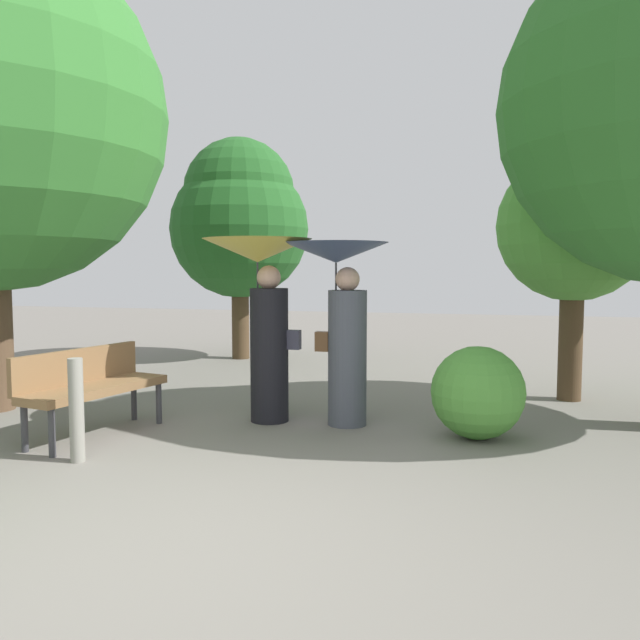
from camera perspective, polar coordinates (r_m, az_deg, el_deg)
The scene contains 8 objects.
ground_plane at distance 4.06m, azimuth -14.04°, elevation -18.70°, with size 40.00×40.00×0.00m, color slate.
person_left at distance 6.63m, azimuth -5.17°, elevation 2.35°, with size 1.14×1.14×1.91m.
person_right at distance 6.45m, azimuth 1.95°, elevation 1.57°, with size 1.07×1.07×1.87m.
park_bench at distance 6.48m, azimuth -19.96°, elevation -5.34°, with size 0.77×1.57×0.83m.
tree_mid_left at distance 11.44m, azimuth -7.25°, elevation 9.09°, with size 2.44×2.44×3.90m.
tree_mid_right at distance 8.28m, azimuth 21.91°, elevation 9.05°, with size 1.82×1.82×3.41m.
bush_path_right at distance 6.18m, azimuth 13.99°, elevation -6.35°, with size 0.88×0.88×0.88m, color #4C9338.
path_marker_post at distance 5.66m, azimuth -21.05°, elevation -7.58°, with size 0.12×0.12×0.87m, color gray.
Camera 1 is at (1.87, -3.23, 1.59)m, focal length 35.60 mm.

